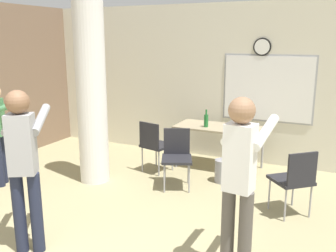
# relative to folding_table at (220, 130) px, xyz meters

# --- Properties ---
(wall_back) EXTENTS (8.00, 0.15, 2.80)m
(wall_back) POSITION_rel_folding_table_xyz_m (-0.24, 0.61, 0.72)
(wall_back) COLOR beige
(wall_back) RESTS_ON ground_plane
(support_pillar) EXTENTS (0.45, 0.45, 2.80)m
(support_pillar) POSITION_rel_folding_table_xyz_m (-1.59, -1.39, 0.72)
(support_pillar) COLOR white
(support_pillar) RESTS_ON ground_plane
(folding_table) EXTENTS (1.49, 0.69, 0.73)m
(folding_table) POSITION_rel_folding_table_xyz_m (0.00, 0.00, 0.00)
(folding_table) COLOR tan
(folding_table) RESTS_ON ground_plane
(bottle_on_table) EXTENTS (0.07, 0.07, 0.30)m
(bottle_on_table) POSITION_rel_folding_table_xyz_m (-0.21, -0.12, 0.17)
(bottle_on_table) COLOR #1E6B2D
(bottle_on_table) RESTS_ON folding_table
(waste_bin) EXTENTS (0.26, 0.26, 0.36)m
(waste_bin) POSITION_rel_folding_table_xyz_m (0.27, -0.62, -0.50)
(waste_bin) COLOR gray
(waste_bin) RESTS_ON ground_plane
(chair_table_front) EXTENTS (0.58, 0.58, 0.87)m
(chair_table_front) POSITION_rel_folding_table_xyz_m (-0.32, -1.08, -0.17)
(chair_table_front) COLOR #232328
(chair_table_front) RESTS_ON ground_plane
(chair_mid_room) EXTENTS (0.62, 0.62, 0.87)m
(chair_mid_room) POSITION_rel_folding_table_xyz_m (1.40, -1.34, -0.17)
(chair_mid_room) COLOR #232328
(chair_mid_room) RESTS_ON ground_plane
(chair_table_left) EXTENTS (0.53, 0.53, 0.87)m
(chair_table_left) POSITION_rel_folding_table_xyz_m (-0.90, -0.68, -0.17)
(chair_table_left) COLOR #232328
(chair_table_left) RESTS_ON ground_plane
(person_playing_front) EXTENTS (0.59, 0.69, 1.71)m
(person_playing_front) POSITION_rel_folding_table_xyz_m (-1.01, -3.34, 0.33)
(person_playing_front) COLOR #1E2338
(person_playing_front) RESTS_ON ground_plane
(person_playing_side) EXTENTS (0.43, 0.69, 1.71)m
(person_playing_side) POSITION_rel_folding_table_xyz_m (1.07, -2.83, 0.33)
(person_playing_side) COLOR #514C47
(person_playing_side) RESTS_ON ground_plane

